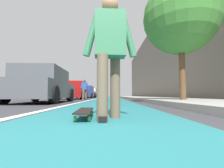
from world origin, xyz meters
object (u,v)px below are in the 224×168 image
(traffic_light, at_px, (100,78))
(parked_car_end, at_px, (92,93))
(parked_car_near, at_px, (43,86))
(skateboard, at_px, (85,111))
(pedestrian_distant, at_px, (85,88))
(parked_car_mid, at_px, (74,91))
(parked_car_far, at_px, (86,92))
(street_tree_near, at_px, (181,18))
(skater_person, at_px, (110,48))

(traffic_light, bearing_deg, parked_car_end, 77.21)
(parked_car_near, relative_size, parked_car_end, 0.90)
(parked_car_end, bearing_deg, skateboard, -173.18)
(parked_car_end, distance_m, pedestrian_distant, 13.86)
(parked_car_near, xyz_separation_m, parked_car_mid, (6.45, 0.16, -0.03))
(parked_car_mid, height_order, parked_car_far, parked_car_far)
(parked_car_mid, distance_m, pedestrian_distant, 1.94)
(parked_car_near, distance_m, parked_car_mid, 6.46)
(parked_car_mid, relative_size, street_tree_near, 0.83)
(parked_car_near, relative_size, parked_car_mid, 1.02)
(skater_person, height_order, parked_car_mid, skater_person)
(pedestrian_distant, bearing_deg, street_tree_near, -140.32)
(skater_person, height_order, pedestrian_distant, skater_person)
(skater_person, distance_m, street_tree_near, 5.50)
(parked_car_mid, relative_size, pedestrian_distant, 2.70)
(parked_car_near, bearing_deg, parked_car_far, 0.57)
(traffic_light, distance_m, street_tree_near, 19.80)
(skater_person, relative_size, parked_car_mid, 0.40)
(skateboard, distance_m, traffic_light, 23.40)
(parked_car_far, bearing_deg, parked_car_near, -179.43)
(skater_person, xyz_separation_m, street_tree_near, (4.04, -2.80, 2.48))
(parked_car_mid, distance_m, parked_car_end, 12.26)
(parked_car_near, bearing_deg, skateboard, -151.01)
(skateboard, bearing_deg, pedestrian_distant, 9.62)
(parked_car_near, bearing_deg, parked_car_end, 0.53)
(parked_car_near, distance_m, parked_car_end, 18.72)
(skater_person, xyz_separation_m, parked_car_near, (4.90, 2.98, -0.21))
(parked_car_mid, bearing_deg, parked_car_far, -0.31)
(street_tree_near, bearing_deg, pedestrian_distant, 39.68)
(parked_car_end, distance_m, street_tree_near, 20.63)
(skater_person, distance_m, parked_car_mid, 11.78)
(parked_car_mid, relative_size, parked_car_end, 0.89)
(street_tree_near, bearing_deg, traffic_light, 13.38)
(skateboard, bearing_deg, parked_car_near, 28.99)
(skateboard, relative_size, parked_car_mid, 0.21)
(parked_car_mid, height_order, pedestrian_distant, pedestrian_distant)
(parked_car_far, distance_m, traffic_light, 6.30)
(street_tree_near, height_order, pedestrian_distant, street_tree_near)
(traffic_light, xyz_separation_m, pedestrian_distant, (-13.50, 0.20, -2.32))
(skateboard, distance_m, parked_car_far, 17.74)
(skater_person, height_order, parked_car_end, skater_person)
(traffic_light, height_order, street_tree_near, street_tree_near)
(parked_car_near, distance_m, pedestrian_distant, 5.01)
(skateboard, relative_size, skater_person, 0.52)
(parked_car_end, xyz_separation_m, traffic_light, (-0.31, -1.36, 2.49))
(parked_car_near, height_order, traffic_light, traffic_light)
(skateboard, distance_m, parked_car_near, 5.46)
(parked_car_far, bearing_deg, parked_car_mid, 179.69)
(traffic_light, bearing_deg, parked_car_mid, 173.55)
(parked_car_far, relative_size, traffic_light, 0.96)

